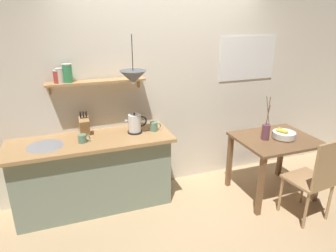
{
  "coord_description": "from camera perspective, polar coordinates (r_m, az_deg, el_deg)",
  "views": [
    {
      "loc": [
        -1.23,
        -2.9,
        2.2
      ],
      "look_at": [
        -0.1,
        0.25,
        0.95
      ],
      "focal_mm": 32.11,
      "sensor_mm": 36.0,
      "label": 1
    }
  ],
  "objects": [
    {
      "name": "ground_plane",
      "position": [
        3.84,
        2.75,
        -14.47
      ],
      "size": [
        14.0,
        14.0,
        0.0
      ],
      "primitive_type": "plane",
      "color": "tan"
    },
    {
      "name": "coffee_mug_by_sink",
      "position": [
        3.39,
        -15.91,
        -2.31
      ],
      "size": [
        0.13,
        0.09,
        0.09
      ],
      "color": "slate",
      "rests_on": "kitchen_counter"
    },
    {
      "name": "knife_block",
      "position": [
        3.57,
        -15.59,
        0.07
      ],
      "size": [
        0.11,
        0.18,
        0.3
      ],
      "color": "tan",
      "rests_on": "kitchen_counter"
    },
    {
      "name": "twig_vase",
      "position": [
        3.8,
        18.07,
        -0.97
      ],
      "size": [
        0.1,
        0.1,
        0.54
      ],
      "color": "brown",
      "rests_on": "dining_table"
    },
    {
      "name": "back_wall",
      "position": [
        3.92,
        2.23,
        7.96
      ],
      "size": [
        6.8,
        0.11,
        2.7
      ],
      "color": "silver",
      "rests_on": "ground_plane"
    },
    {
      "name": "fruit_bowl",
      "position": [
        3.93,
        21.1,
        -1.48
      ],
      "size": [
        0.28,
        0.28,
        0.13
      ],
      "color": "silver",
      "rests_on": "dining_table"
    },
    {
      "name": "kitchen_counter",
      "position": [
        3.67,
        -13.88,
        -8.67
      ],
      "size": [
        1.83,
        0.63,
        0.89
      ],
      "color": "gray",
      "rests_on": "ground_plane"
    },
    {
      "name": "coffee_mug_spare",
      "position": [
        3.59,
        -2.69,
        -0.08
      ],
      "size": [
        0.14,
        0.09,
        0.11
      ],
      "color": "slate",
      "rests_on": "kitchen_counter"
    },
    {
      "name": "electric_kettle",
      "position": [
        3.54,
        -6.31,
        0.43
      ],
      "size": [
        0.26,
        0.17,
        0.25
      ],
      "color": "black",
      "rests_on": "kitchen_counter"
    },
    {
      "name": "dining_chair_near",
      "position": [
        3.66,
        26.23,
        -8.61
      ],
      "size": [
        0.47,
        0.46,
        1.0
      ],
      "color": "tan",
      "rests_on": "ground_plane"
    },
    {
      "name": "wall_shelf",
      "position": [
        3.46,
        -16.13,
        8.69
      ],
      "size": [
        1.1,
        0.2,
        0.33
      ],
      "color": "tan"
    },
    {
      "name": "dining_table",
      "position": [
        3.97,
        19.59,
        -3.85
      ],
      "size": [
        0.94,
        0.78,
        0.77
      ],
      "color": "brown",
      "rests_on": "ground_plane"
    },
    {
      "name": "pendant_lamp",
      "position": [
        3.24,
        -6.62,
        9.2
      ],
      "size": [
        0.29,
        0.29,
        0.51
      ],
      "color": "black"
    }
  ]
}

